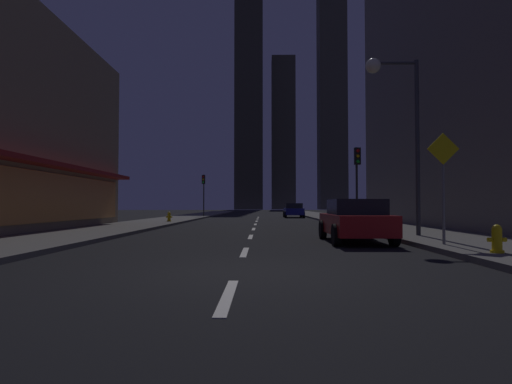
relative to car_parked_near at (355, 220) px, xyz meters
name	(u,v)px	position (x,y,z in m)	size (l,w,h in m)	color
ground_plane	(258,219)	(-3.60, 25.78, -0.79)	(78.00, 136.00, 0.10)	black
sidewalk_right	(330,217)	(3.40, 25.78, -0.67)	(4.00, 76.00, 0.15)	#605E59
sidewalk_left	(186,217)	(-10.60, 25.78, -0.67)	(4.00, 76.00, 0.15)	#605E59
lane_marking_center	(255,227)	(-3.60, 9.98, -0.73)	(0.16, 38.60, 0.01)	silver
building_apartment_right	(504,66)	(10.90, 9.78, 8.62)	(11.00, 20.00, 18.72)	slate
skyscraper_distant_tall	(249,75)	(-7.20, 105.47, 39.23)	(8.15, 8.74, 79.94)	#38352A
skyscraper_distant_mid	(283,133)	(3.15, 109.99, 22.44)	(7.10, 6.30, 46.37)	#423F31
skyscraper_distant_short	(332,84)	(17.56, 107.27, 36.93)	(8.08, 7.29, 75.35)	#444133
skyscraper_distant_slender	(330,151)	(20.45, 128.79, 19.66)	(5.29, 5.85, 40.81)	#514D3D
car_parked_near	(355,220)	(0.00, 0.00, 0.00)	(1.98, 4.24, 1.45)	#B21919
car_parked_far	(294,210)	(0.00, 27.48, 0.00)	(1.98, 4.24, 1.45)	navy
fire_hydrant_yellow_near	(497,240)	(2.30, -4.30, -0.29)	(0.42, 0.30, 0.65)	yellow
fire_hydrant_far_left	(169,217)	(-9.50, 13.77, -0.29)	(0.42, 0.30, 0.65)	gold
traffic_light_near_right	(357,169)	(1.90, 7.81, 2.45)	(0.32, 0.48, 4.20)	#2D2D2D
traffic_light_far_left	(204,186)	(-9.10, 27.07, 2.45)	(0.32, 0.48, 4.20)	#2D2D2D
street_lamp_right	(395,103)	(1.78, 1.24, 4.33)	(1.96, 0.56, 6.58)	#38383D
pedestrian_crossing_sign	(443,178)	(2.00, -2.24, 1.28)	(0.91, 0.08, 3.15)	slate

